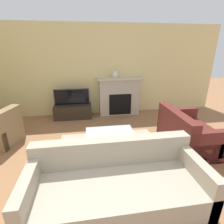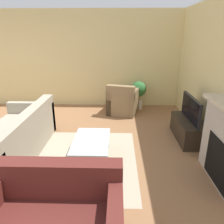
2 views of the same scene
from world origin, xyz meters
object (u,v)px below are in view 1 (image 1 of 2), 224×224
tv (72,97)px  mantel_clock (115,74)px  couch_loveseat (188,134)px  couch_sectional (116,186)px  coffee_table (110,134)px

tv → mantel_clock: 1.45m
couch_loveseat → mantel_clock: (-1.23, 2.19, 0.98)m
couch_sectional → couch_loveseat: same height
tv → mantel_clock: mantel_clock is taller
couch_sectional → coffee_table: (0.11, 1.40, 0.06)m
couch_loveseat → couch_sectional: bearing=124.3°
couch_loveseat → coffee_table: (-1.67, 0.18, 0.06)m
coffee_table → couch_sectional: bearing=-94.7°
tv → couch_loveseat: tv is taller
mantel_clock → couch_sectional: bearing=-99.2°
couch_sectional → coffee_table: 1.41m
couch_sectional → mantel_clock: 3.59m
tv → coffee_table: size_ratio=1.03×
couch_sectional → couch_loveseat: (1.79, 1.22, 0.01)m
tv → coffee_table: tv is taller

